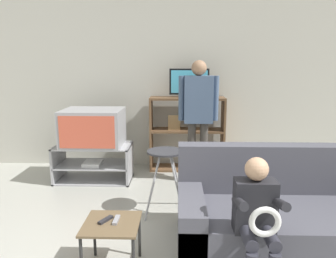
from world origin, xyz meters
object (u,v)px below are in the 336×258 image
at_px(tv_stand, 94,163).
at_px(remote_control_black, 106,220).
at_px(television_flat, 189,84).
at_px(couch, 284,217).
at_px(television_main, 93,127).
at_px(media_shelf, 187,133).
at_px(folding_stool, 165,161).
at_px(person_seated_child, 257,214).
at_px(snack_table, 112,229).
at_px(remote_control_white, 116,220).
at_px(person_standing_adult, 198,110).

relative_size(tv_stand, remote_control_black, 7.21).
distance_m(television_flat, couch, 2.53).
bearing_deg(television_main, media_shelf, 21.97).
distance_m(folding_stool, person_seated_child, 1.39).
relative_size(snack_table, remote_control_black, 2.98).
bearing_deg(folding_stool, tv_stand, 136.43).
height_order(snack_table, remote_control_black, remote_control_black).
height_order(media_shelf, remote_control_black, media_shelf).
bearing_deg(remote_control_black, tv_stand, 136.54).
relative_size(television_flat, folding_stool, 0.84).
height_order(folding_stool, remote_control_black, folding_stool).
relative_size(television_main, media_shelf, 0.71).
xyz_separation_m(television_main, media_shelf, (1.30, 0.52, -0.18)).
xyz_separation_m(television_flat, snack_table, (-0.67, -2.57, -0.96)).
height_order(remote_control_white, person_seated_child, person_seated_child).
bearing_deg(television_flat, media_shelf, -156.02).
distance_m(television_flat, folding_stool, 1.72).
xyz_separation_m(snack_table, remote_control_white, (0.03, 0.02, 0.06)).
relative_size(media_shelf, snack_table, 2.62).
relative_size(television_main, couch, 0.43).
relative_size(tv_stand, person_standing_adult, 0.63).
height_order(television_flat, remote_control_white, television_flat).
height_order(television_flat, person_standing_adult, person_standing_adult).
bearing_deg(person_seated_child, tv_stand, 128.33).
bearing_deg(person_seated_child, remote_control_white, 170.37).
height_order(remote_control_black, person_standing_adult, person_standing_adult).
bearing_deg(remote_control_white, tv_stand, 110.55).
bearing_deg(remote_control_black, person_standing_adult, 97.07).
height_order(television_main, person_standing_adult, person_standing_adult).
xyz_separation_m(tv_stand, person_standing_adult, (1.44, -0.02, 0.76)).
distance_m(media_shelf, snack_table, 2.65).
relative_size(media_shelf, person_seated_child, 1.18).
height_order(tv_stand, folding_stool, folding_stool).
bearing_deg(couch, person_seated_child, -124.47).
bearing_deg(person_seated_child, television_flat, 98.29).
bearing_deg(snack_table, folding_stool, 70.34).
bearing_deg(remote_control_black, person_seated_child, 20.86).
xyz_separation_m(person_standing_adult, person_seated_child, (0.29, -2.17, -0.45)).
xyz_separation_m(television_main, person_seated_child, (1.72, -2.19, -0.19)).
bearing_deg(television_main, person_seated_child, -51.83).
bearing_deg(media_shelf, couch, -69.59).
distance_m(television_main, remote_control_black, 2.13).
height_order(media_shelf, snack_table, media_shelf).
bearing_deg(television_flat, folding_stool, -101.11).
distance_m(television_flat, remote_control_black, 2.80).
bearing_deg(media_shelf, remote_control_white, -103.64).
xyz_separation_m(snack_table, person_seated_child, (1.07, -0.15, 0.21)).
height_order(media_shelf, television_flat, television_flat).
height_order(folding_stool, person_seated_child, person_seated_child).
height_order(snack_table, couch, couch).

